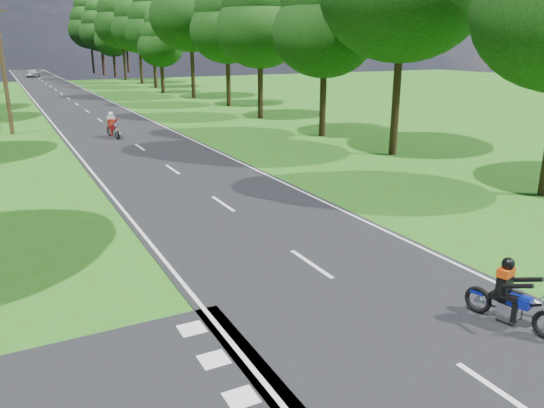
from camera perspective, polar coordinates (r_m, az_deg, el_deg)
ground at (r=12.25m, az=9.16°, el=-9.74°), size 160.00×160.00×0.00m
main_road at (r=59.35m, az=-21.06°, el=10.54°), size 7.00×140.00×0.02m
road_markings at (r=57.48m, az=-20.97°, el=10.39°), size 7.40×140.00×0.01m
treeline at (r=69.32m, az=-21.65°, el=18.10°), size 40.00×115.35×14.78m
telegraph_pole at (r=36.76m, az=-26.95°, el=12.98°), size 1.20×0.26×8.00m
rider_near_blue at (r=11.63m, az=24.57°, el=-8.71°), size 0.96×1.77×1.40m
rider_far_red at (r=33.32m, az=-16.78°, el=8.14°), size 0.81×1.90×1.53m
distant_car at (r=100.00m, az=-24.30°, el=12.73°), size 2.65×4.33×1.38m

